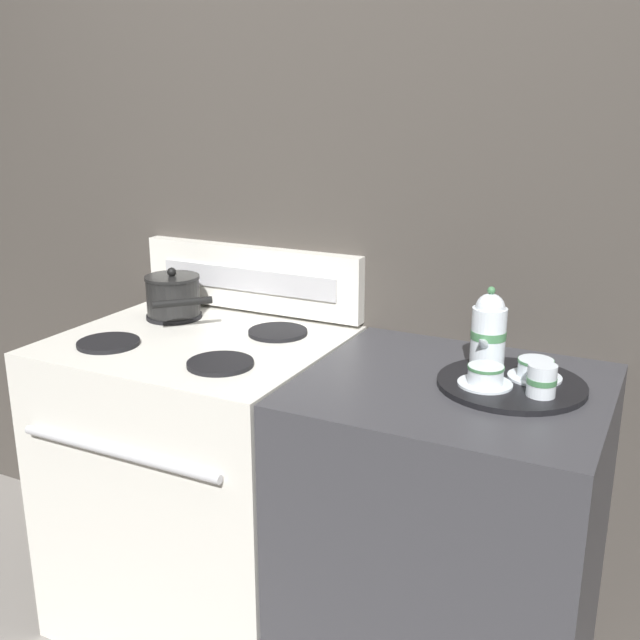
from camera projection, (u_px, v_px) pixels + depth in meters
wall_back at (364, 263)px, 2.23m from camera, size 6.00×0.05×2.20m
stove at (202, 481)px, 2.27m from camera, size 0.78×0.69×0.92m
control_panel at (251, 278)px, 2.37m from camera, size 0.76×0.05×0.20m
side_counter at (445, 547)px, 1.94m from camera, size 0.73×0.66×0.91m
saucepan at (173, 295)px, 2.32m from camera, size 0.27×0.27×0.15m
serving_tray at (511, 384)px, 1.79m from camera, size 0.35×0.35×0.01m
teapot at (489, 330)px, 1.86m from camera, size 0.09×0.14×0.21m
teacup_left at (535, 369)px, 1.80m from camera, size 0.13×0.13×0.05m
teacup_right at (485, 375)px, 1.76m from camera, size 0.13×0.13×0.05m
creamer_jug at (542, 380)px, 1.69m from camera, size 0.07×0.07×0.07m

